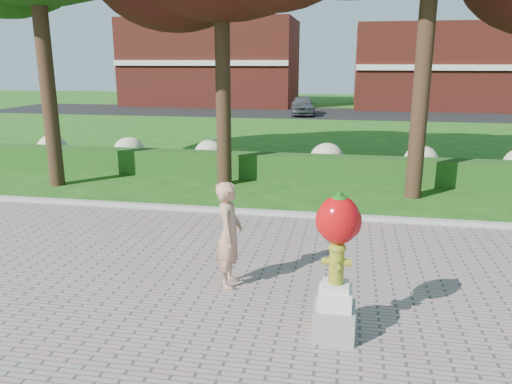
% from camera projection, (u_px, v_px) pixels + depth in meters
% --- Properties ---
extents(ground, '(100.00, 100.00, 0.00)m').
position_uv_depth(ground, '(251.00, 265.00, 9.24)').
color(ground, '#1A5415').
rests_on(ground, ground).
extents(curb, '(40.00, 0.18, 0.15)m').
position_uv_depth(curb, '(275.00, 214.00, 12.08)').
color(curb, '#ADADA5').
rests_on(curb, ground).
extents(lawn_hedge, '(24.00, 0.70, 0.80)m').
position_uv_depth(lawn_hedge, '(293.00, 167.00, 15.80)').
color(lawn_hedge, '#194112').
rests_on(lawn_hedge, ground).
extents(hydrangea_row, '(20.10, 1.10, 0.99)m').
position_uv_depth(hydrangea_row, '(314.00, 157.00, 16.61)').
color(hydrangea_row, '#BEBC91').
rests_on(hydrangea_row, ground).
extents(street, '(50.00, 8.00, 0.02)m').
position_uv_depth(street, '(326.00, 113.00, 35.86)').
color(street, black).
rests_on(street, ground).
extents(building_left, '(14.00, 8.00, 7.00)m').
position_uv_depth(building_left, '(212.00, 63.00, 42.44)').
color(building_left, maroon).
rests_on(building_left, ground).
extents(building_right, '(12.00, 8.00, 6.40)m').
position_uv_depth(building_right, '(433.00, 67.00, 39.33)').
color(building_right, maroon).
rests_on(building_right, ground).
extents(hydrant_sculpture, '(0.59, 0.55, 2.03)m').
position_uv_depth(hydrant_sculpture, '(337.00, 262.00, 6.52)').
color(hydrant_sculpture, gray).
rests_on(hydrant_sculpture, walkway).
extents(woman, '(0.47, 0.67, 1.77)m').
position_uv_depth(woman, '(229.00, 235.00, 8.12)').
color(woman, tan).
rests_on(woman, walkway).
extents(parked_car, '(2.08, 4.05, 1.32)m').
position_uv_depth(parked_car, '(302.00, 105.00, 34.50)').
color(parked_car, '#46494F').
rests_on(parked_car, street).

